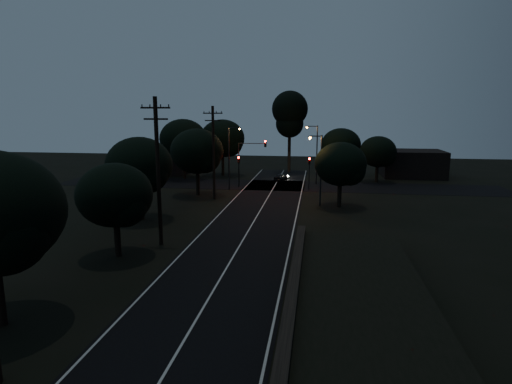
% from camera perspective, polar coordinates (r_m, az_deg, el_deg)
% --- Properties ---
extents(ground, '(160.00, 160.00, 0.00)m').
position_cam_1_polar(ground, '(18.78, -11.36, -21.63)').
color(ground, black).
extents(road_surface, '(60.00, 70.00, 0.03)m').
position_cam_1_polar(road_surface, '(47.39, 1.23, -1.35)').
color(road_surface, black).
rests_on(road_surface, ground).
extents(retaining_wall, '(6.93, 26.00, 1.60)m').
position_cam_1_polar(retaining_wall, '(20.29, 13.86, -17.10)').
color(retaining_wall, black).
rests_on(retaining_wall, ground).
extents(utility_pole_mid, '(2.20, 0.30, 11.00)m').
position_cam_1_polar(utility_pole_mid, '(32.33, -12.94, 2.96)').
color(utility_pole_mid, black).
rests_on(utility_pole_mid, ground).
extents(utility_pole_far, '(2.20, 0.30, 10.50)m').
position_cam_1_polar(utility_pole_far, '(48.49, -5.70, 5.42)').
color(utility_pole_far, black).
rests_on(utility_pole_far, ground).
extents(tree_left_b, '(5.14, 5.14, 6.54)m').
position_cam_1_polar(tree_left_b, '(30.50, -18.10, -0.63)').
color(tree_left_b, black).
rests_on(tree_left_b, ground).
extents(tree_left_c, '(6.07, 6.07, 7.67)m').
position_cam_1_polar(tree_left_c, '(40.35, -15.08, 3.27)').
color(tree_left_c, black).
rests_on(tree_left_c, ground).
extents(tree_left_d, '(6.26, 6.26, 7.94)m').
position_cam_1_polar(tree_left_d, '(50.91, -7.68, 5.25)').
color(tree_left_d, black).
rests_on(tree_left_d, ground).
extents(tree_far_nw, '(6.84, 6.84, 8.66)m').
position_cam_1_polar(tree_far_nw, '(66.44, -4.31, 7.01)').
color(tree_far_nw, black).
rests_on(tree_far_nw, ground).
extents(tree_far_w, '(6.90, 6.90, 8.80)m').
position_cam_1_polar(tree_far_w, '(63.88, -9.51, 6.83)').
color(tree_far_w, black).
rests_on(tree_far_w, ground).
extents(tree_far_ne, '(5.88, 5.88, 7.44)m').
position_cam_1_polar(tree_far_ne, '(65.05, 11.43, 6.04)').
color(tree_far_ne, black).
rests_on(tree_far_ne, ground).
extents(tree_far_e, '(5.11, 5.11, 6.48)m').
position_cam_1_polar(tree_far_e, '(62.61, 16.12, 5.08)').
color(tree_far_e, black).
rests_on(tree_far_e, ground).
extents(tree_right_a, '(5.36, 5.36, 6.82)m').
position_cam_1_polar(tree_right_a, '(45.17, 11.45, 3.51)').
color(tree_right_a, black).
rests_on(tree_right_a, ground).
extents(tall_pine, '(5.77, 5.77, 13.12)m').
position_cam_1_polar(tall_pine, '(70.01, 4.52, 10.35)').
color(tall_pine, black).
rests_on(tall_pine, ground).
extents(building_left, '(10.00, 8.00, 4.40)m').
position_cam_1_polar(building_left, '(72.03, -12.69, 4.35)').
color(building_left, black).
rests_on(building_left, ground).
extents(building_right, '(9.00, 7.00, 4.00)m').
position_cam_1_polar(building_right, '(69.82, 20.10, 3.59)').
color(building_right, black).
rests_on(building_right, ground).
extents(signal_left, '(0.28, 0.35, 4.10)m').
position_cam_1_polar(signal_left, '(56.25, -2.31, 3.50)').
color(signal_left, black).
rests_on(signal_left, ground).
extents(signal_right, '(0.28, 0.35, 4.10)m').
position_cam_1_polar(signal_right, '(55.32, 7.12, 3.30)').
color(signal_right, black).
rests_on(signal_right, ground).
extents(signal_mast, '(3.70, 0.35, 6.25)m').
position_cam_1_polar(signal_mast, '(55.80, -0.61, 5.00)').
color(signal_mast, black).
rests_on(signal_mast, ground).
extents(streetlight_a, '(1.66, 0.26, 8.00)m').
position_cam_1_polar(streetlight_a, '(54.24, -3.44, 5.13)').
color(streetlight_a, black).
rests_on(streetlight_a, ground).
extents(streetlight_b, '(1.66, 0.26, 8.00)m').
position_cam_1_polar(streetlight_b, '(59.10, 7.93, 5.51)').
color(streetlight_b, black).
rests_on(streetlight_b, ground).
extents(streetlight_c, '(1.46, 0.26, 7.50)m').
position_cam_1_polar(streetlight_c, '(45.21, 8.45, 3.52)').
color(streetlight_c, black).
rests_on(streetlight_c, ground).
extents(car, '(1.98, 3.30, 1.05)m').
position_cam_1_polar(car, '(61.81, 3.31, 1.99)').
color(car, black).
rests_on(car, ground).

